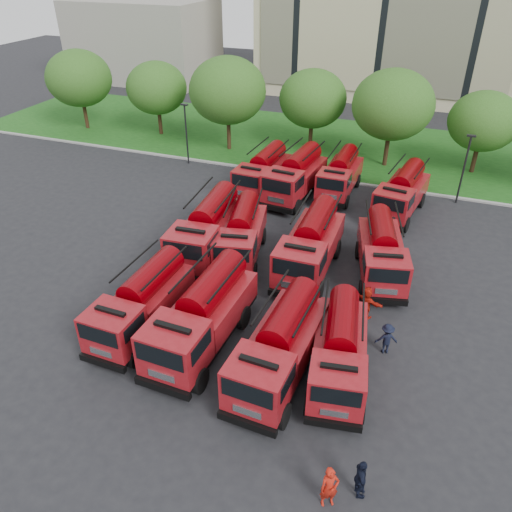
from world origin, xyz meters
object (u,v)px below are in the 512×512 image
(firefighter_1, at_px, (234,409))
(firefighter_4, at_px, (167,270))
(fire_truck_1, at_px, (203,315))
(firefighter_3, at_px, (384,352))
(fire_truck_5, at_px, (241,234))
(fire_truck_6, at_px, (311,245))
(fire_truck_3, at_px, (340,350))
(fire_truck_4, at_px, (208,229))
(firefighter_0, at_px, (327,503))
(fire_truck_8, at_px, (263,172))
(fire_truck_2, at_px, (280,346))
(firefighter_2, at_px, (358,494))
(fire_truck_0, at_px, (142,302))
(firefighter_5, at_px, (364,316))
(fire_truck_7, at_px, (382,251))
(fire_truck_11, at_px, (402,193))
(fire_truck_10, at_px, (340,175))
(fire_truck_9, at_px, (296,176))

(firefighter_1, bearing_deg, firefighter_4, 127.50)
(fire_truck_1, bearing_deg, firefighter_3, 18.56)
(fire_truck_5, bearing_deg, fire_truck_6, -13.16)
(fire_truck_3, bearing_deg, fire_truck_5, 125.48)
(fire_truck_4, bearing_deg, fire_truck_5, 8.71)
(fire_truck_1, xyz_separation_m, fire_truck_4, (-3.25, 7.48, 0.01))
(fire_truck_3, distance_m, firefighter_0, 6.26)
(fire_truck_8, bearing_deg, fire_truck_2, -65.24)
(firefighter_2, bearing_deg, fire_truck_0, 44.78)
(fire_truck_3, xyz_separation_m, firefighter_5, (0.41, 4.51, -1.47))
(fire_truck_0, xyz_separation_m, fire_truck_6, (6.25, 7.85, 0.15))
(fire_truck_1, height_order, firefighter_5, fire_truck_1)
(fire_truck_0, distance_m, firefighter_3, 11.76)
(fire_truck_7, distance_m, fire_truck_11, 8.25)
(firefighter_2, height_order, firefighter_3, firefighter_2)
(fire_truck_8, bearing_deg, firefighter_1, -70.57)
(firefighter_2, distance_m, firefighter_4, 16.48)
(fire_truck_6, bearing_deg, fire_truck_11, 65.57)
(fire_truck_3, relative_size, firefighter_3, 4.18)
(fire_truck_1, relative_size, firefighter_2, 4.38)
(fire_truck_0, distance_m, fire_truck_11, 19.90)
(fire_truck_2, xyz_separation_m, firefighter_3, (4.18, 3.06, -1.62))
(firefighter_2, bearing_deg, fire_truck_8, 6.21)
(fire_truck_6, bearing_deg, firefighter_0, -72.92)
(fire_truck_0, height_order, firefighter_3, fire_truck_0)
(fire_truck_6, bearing_deg, fire_truck_2, -84.26)
(fire_truck_4, relative_size, fire_truck_10, 1.17)
(fire_truck_4, height_order, firefighter_1, fire_truck_4)
(fire_truck_4, height_order, fire_truck_7, fire_truck_4)
(fire_truck_0, bearing_deg, firefighter_5, 26.40)
(fire_truck_8, bearing_deg, fire_truck_7, -37.06)
(fire_truck_3, xyz_separation_m, fire_truck_4, (-9.64, 7.28, 0.25))
(fire_truck_2, bearing_deg, fire_truck_4, 134.48)
(fire_truck_3, height_order, firefighter_5, fire_truck_3)
(firefighter_1, height_order, firefighter_5, same)
(firefighter_1, bearing_deg, fire_truck_2, 60.36)
(firefighter_1, bearing_deg, fire_truck_3, 37.68)
(fire_truck_8, relative_size, firefighter_2, 3.99)
(fire_truck_4, bearing_deg, fire_truck_10, 59.80)
(fire_truck_3, height_order, firefighter_0, fire_truck_3)
(fire_truck_1, bearing_deg, fire_truck_10, 85.01)
(firefighter_4, bearing_deg, fire_truck_0, 154.90)
(fire_truck_2, relative_size, fire_truck_6, 0.96)
(fire_truck_8, bearing_deg, firefighter_2, -59.87)
(fire_truck_5, relative_size, firefighter_4, 4.71)
(fire_truck_0, xyz_separation_m, firefighter_3, (11.41, 2.39, -1.54))
(fire_truck_1, height_order, fire_truck_7, fire_truck_1)
(fire_truck_0, relative_size, firefighter_0, 3.83)
(fire_truck_1, bearing_deg, fire_truck_7, 54.14)
(fire_truck_9, height_order, firefighter_3, fire_truck_9)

